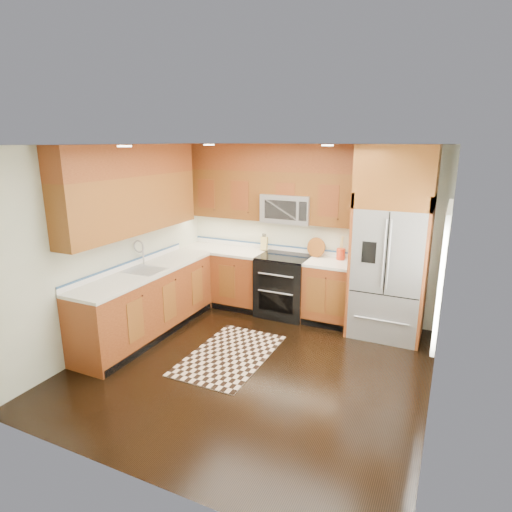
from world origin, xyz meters
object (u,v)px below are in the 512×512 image
at_px(utensil_crock, 341,252).
at_px(range, 284,286).
at_px(knife_block, 264,243).
at_px(rug, 230,355).
at_px(refrigerator, 391,244).

bearing_deg(utensil_crock, range, -166.59).
height_order(range, utensil_crock, utensil_crock).
height_order(range, knife_block, knife_block).
xyz_separation_m(range, rug, (-0.12, -1.54, -0.46)).
relative_size(range, knife_block, 3.52).
bearing_deg(knife_block, rug, -79.86).
bearing_deg(range, knife_block, 151.08).
bearing_deg(refrigerator, knife_block, 171.96).
xyz_separation_m(refrigerator, utensil_crock, (-0.73, 0.23, -0.24)).
bearing_deg(rug, utensil_crock, 61.63).
height_order(range, rug, range).
relative_size(range, utensil_crock, 2.68).
xyz_separation_m(rug, knife_block, (-0.32, 1.78, 1.04)).
relative_size(refrigerator, knife_block, 9.68).
bearing_deg(refrigerator, utensil_crock, 162.34).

